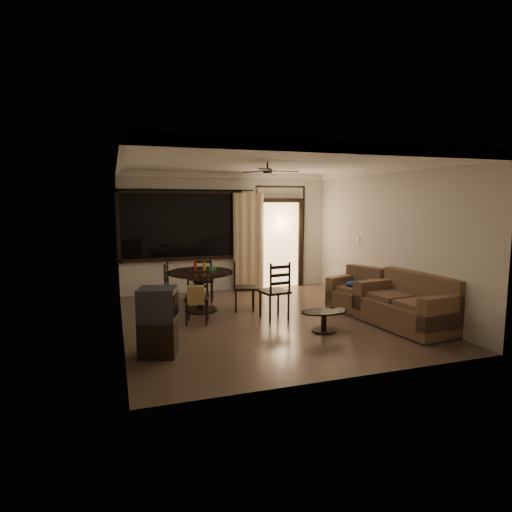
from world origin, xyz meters
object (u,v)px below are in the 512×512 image
object	(u,v)px
dining_chair_east	(244,296)
armchair	(357,293)
coffee_table	(324,318)
dining_chair_west	(158,297)
side_chair	(275,302)
tv_cabinet	(158,322)
sofa	(409,307)
dining_table	(201,280)
dining_chair_north	(204,288)
dining_chair_south	(197,306)

from	to	relation	value
dining_chair_east	armchair	size ratio (longest dim) A/B	0.89
armchair	coffee_table	distance (m)	1.63
dining_chair_west	dining_chair_east	xyz separation A→B (m)	(1.61, -0.45, 0.00)
side_chair	tv_cabinet	bearing A→B (deg)	21.35
dining_chair_west	side_chair	bearing A→B (deg)	74.08
dining_chair_east	side_chair	distance (m)	0.84
tv_cabinet	sofa	size ratio (longest dim) A/B	0.55
dining_table	dining_chair_north	world-z (taller)	dining_table
dining_chair_north	coffee_table	distance (m)	3.08
dining_table	side_chair	world-z (taller)	side_chair
armchair	side_chair	xyz separation A→B (m)	(-1.75, -0.06, -0.03)
sofa	armchair	world-z (taller)	sofa
dining_chair_east	side_chair	xyz separation A→B (m)	(0.36, -0.76, 0.03)
dining_chair_north	tv_cabinet	bearing A→B (deg)	82.99
dining_chair_north	side_chair	size ratio (longest dim) A/B	0.90
sofa	coffee_table	xyz separation A→B (m)	(-1.48, 0.26, -0.12)
tv_cabinet	sofa	xyz separation A→B (m)	(4.16, 0.00, -0.12)
sofa	side_chair	distance (m)	2.32
tv_cabinet	coffee_table	bearing A→B (deg)	22.13
sofa	tv_cabinet	bearing A→B (deg)	173.67
dining_table	dining_chair_west	distance (m)	0.90
dining_chair_west	coffee_table	bearing A→B (deg)	64.05
dining_chair_west	dining_chair_north	distance (m)	1.15
dining_table	sofa	world-z (taller)	dining_table
dining_chair_west	dining_table	bearing A→B (deg)	90.07
dining_chair_west	dining_chair_east	bearing A→B (deg)	90.00
dining_chair_west	sofa	xyz separation A→B (m)	(3.93, -2.44, 0.07)
tv_cabinet	sofa	bearing A→B (deg)	16.64
dining_chair_north	armchair	xyz separation A→B (m)	(2.69, -1.68, 0.06)
dining_chair_east	armchair	xyz separation A→B (m)	(2.10, -0.70, 0.06)
dining_chair_south	tv_cabinet	bearing A→B (deg)	-104.17
dining_chair_south	coffee_table	world-z (taller)	dining_chair_south
dining_chair_east	dining_table	bearing A→B (deg)	89.93
dining_chair_north	sofa	distance (m)	4.17
coffee_table	sofa	bearing A→B (deg)	-9.88
armchair	coffee_table	xyz separation A→B (m)	(-1.25, -1.03, -0.11)
armchair	dining_chair_west	bearing A→B (deg)	141.30
dining_chair_south	dining_table	bearing A→B (deg)	89.90
tv_cabinet	sofa	world-z (taller)	tv_cabinet
sofa	dining_chair_south	bearing A→B (deg)	151.11
coffee_table	side_chair	xyz separation A→B (m)	(-0.49, 0.98, 0.08)
dining_chair_east	tv_cabinet	distance (m)	2.72
dining_table	tv_cabinet	distance (m)	2.45
dining_chair_west	armchair	bearing A→B (deg)	88.43
dining_chair_east	coffee_table	size ratio (longest dim) A/B	1.20
tv_cabinet	side_chair	world-z (taller)	side_chair
dining_chair_south	side_chair	xyz separation A→B (m)	(1.39, -0.16, 0.01)
dining_table	armchair	bearing A→B (deg)	-17.72
sofa	coffee_table	world-z (taller)	sofa
dining_chair_south	sofa	xyz separation A→B (m)	(3.36, -1.39, 0.05)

